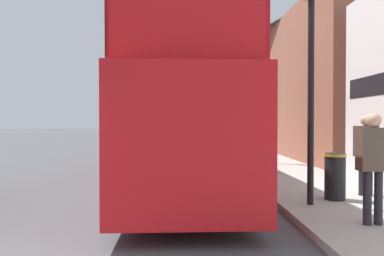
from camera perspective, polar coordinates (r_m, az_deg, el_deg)
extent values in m
plane|color=#4C4C4F|center=(24.31, -8.20, -3.41)|extent=(144.00, 144.00, 0.00)
cube|color=#ADAAA3|center=(21.44, 7.99, -3.80)|extent=(3.00, 108.00, 0.14)
cube|color=#935642|center=(24.98, 17.31, 4.83)|extent=(6.00, 22.54, 7.11)
pyramid|color=#383333|center=(25.74, 17.36, 15.38)|extent=(6.00, 22.54, 2.34)
cube|color=red|center=(10.60, -1.52, -0.87)|extent=(2.72, 10.78, 2.44)
cube|color=white|center=(10.06, -1.47, -0.27)|extent=(2.64, 5.95, 0.45)
cube|color=black|center=(10.60, -1.53, 3.02)|extent=(2.73, 9.92, 0.70)
cube|color=red|center=(10.64, -1.53, 5.98)|extent=(2.70, 9.92, 0.10)
cube|color=red|center=(10.77, -8.11, 9.66)|extent=(0.27, 9.87, 1.30)
cube|color=red|center=(10.81, 5.02, 9.63)|extent=(0.27, 9.87, 1.30)
cube|color=red|center=(5.92, -0.59, 16.94)|extent=(2.50, 0.12, 1.30)
cube|color=red|center=(14.87, -1.84, 7.25)|extent=(2.53, 1.55, 1.30)
cylinder|color=black|center=(14.01, -6.41, -4.46)|extent=(0.30, 1.05, 1.05)
cylinder|color=black|center=(14.04, 2.83, -4.44)|extent=(0.30, 1.05, 1.05)
cylinder|color=black|center=(7.65, -9.64, -9.00)|extent=(0.30, 1.05, 1.05)
cylinder|color=black|center=(7.71, 7.43, -8.92)|extent=(0.30, 1.05, 1.05)
cube|color=silver|center=(18.36, 1.16, -3.14)|extent=(1.88, 4.48, 0.69)
cube|color=black|center=(18.19, 1.18, -1.14)|extent=(1.64, 2.15, 0.60)
cylinder|color=black|center=(19.74, -1.47, -3.41)|extent=(0.20, 0.69, 0.69)
cylinder|color=black|center=(19.80, 3.47, -3.39)|extent=(0.20, 0.69, 0.69)
cylinder|color=black|center=(16.98, -1.53, -4.12)|extent=(0.20, 0.69, 0.69)
cylinder|color=black|center=(17.05, 4.21, -4.10)|extent=(0.20, 0.69, 0.69)
cylinder|color=#232328|center=(6.92, 25.15, -9.60)|extent=(0.13, 0.13, 0.90)
cylinder|color=#232328|center=(7.00, 26.53, -9.48)|extent=(0.13, 0.13, 0.90)
cube|color=#4C3D33|center=(6.86, 25.89, -2.93)|extent=(0.49, 0.27, 0.71)
sphere|color=tan|center=(6.84, 25.92, 1.07)|extent=(0.25, 0.25, 0.25)
cylinder|color=#232328|center=(9.57, 24.44, -6.67)|extent=(0.13, 0.13, 0.90)
cylinder|color=#232328|center=(9.65, 25.44, -6.61)|extent=(0.13, 0.13, 0.90)
cube|color=#4C3D33|center=(9.54, 24.97, -1.84)|extent=(0.49, 0.27, 0.71)
sphere|color=tan|center=(9.53, 24.99, 1.04)|extent=(0.25, 0.25, 0.25)
cylinder|color=black|center=(8.06, 17.65, 3.76)|extent=(0.13, 0.13, 4.21)
cylinder|color=black|center=(15.96, 7.51, 1.89)|extent=(0.13, 0.13, 3.94)
cylinder|color=silver|center=(16.15, 7.52, 9.70)|extent=(0.32, 0.32, 0.45)
cone|color=black|center=(16.20, 7.53, 10.87)|extent=(0.35, 0.35, 0.22)
cylinder|color=black|center=(24.06, 4.46, 2.05)|extent=(0.13, 0.13, 4.33)
cylinder|color=silver|center=(24.22, 4.47, 7.71)|extent=(0.32, 0.32, 0.45)
cone|color=black|center=(24.26, 4.47, 8.49)|extent=(0.35, 0.35, 0.22)
cylinder|color=black|center=(8.81, 20.95, -6.91)|extent=(0.44, 0.44, 1.02)
cylinder|color=#B28E1E|center=(8.76, 20.97, -3.87)|extent=(0.48, 0.48, 0.06)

